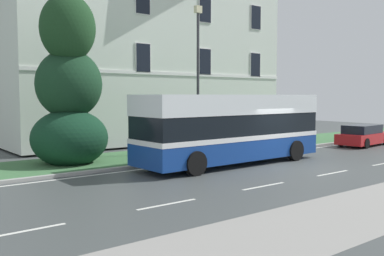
{
  "coord_description": "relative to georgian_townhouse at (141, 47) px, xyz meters",
  "views": [
    {
      "loc": [
        -14.86,
        -11.74,
        3.09
      ],
      "look_at": [
        -1.5,
        5.39,
        1.45
      ],
      "focal_mm": 40.33,
      "sensor_mm": 36.0,
      "label": 1
    }
  ],
  "objects": [
    {
      "name": "ground_plane",
      "position": [
        -0.82,
        -13.31,
        -6.45
      ],
      "size": [
        60.0,
        56.0,
        0.18
      ],
      "color": "#414646"
    },
    {
      "name": "georgian_townhouse",
      "position": [
        0.0,
        0.0,
        0.0
      ],
      "size": [
        19.11,
        8.31,
        12.56
      ],
      "color": "silver",
      "rests_on": "ground_plane"
    },
    {
      "name": "iron_verge_railing",
      "position": [
        0.0,
        -9.71,
        -5.81
      ],
      "size": [
        12.64,
        0.04,
        0.97
      ],
      "color": "black",
      "rests_on": "ground_plane"
    },
    {
      "name": "evergreen_tree",
      "position": [
        -8.3,
        -7.62,
        -3.26
      ],
      "size": [
        3.34,
        3.35,
        7.49
      ],
      "color": "#423328",
      "rests_on": "ground_plane"
    },
    {
      "name": "single_decker_bus",
      "position": [
        -2.4,
        -11.71,
        -4.78
      ],
      "size": [
        9.4,
        2.8,
        3.13
      ],
      "rotation": [
        0.0,
        0.0,
        0.02
      ],
      "color": "navy",
      "rests_on": "ground_plane"
    },
    {
      "name": "parked_hatchback_00",
      "position": [
        8.89,
        -11.51,
        -5.8
      ],
      "size": [
        4.43,
        2.07,
        1.29
      ],
      "rotation": [
        0.0,
        0.0,
        0.1
      ],
      "color": "red",
      "rests_on": "ground_plane"
    },
    {
      "name": "street_lamp_post",
      "position": [
        -1.8,
        -8.54,
        -2.06
      ],
      "size": [
        0.36,
        0.24,
        7.49
      ],
      "color": "#333338",
      "rests_on": "ground_plane"
    },
    {
      "name": "litter_bin",
      "position": [
        1.48,
        -8.78,
        -5.73
      ],
      "size": [
        0.5,
        0.5,
        1.16
      ],
      "color": "black",
      "rests_on": "ground_plane"
    }
  ]
}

